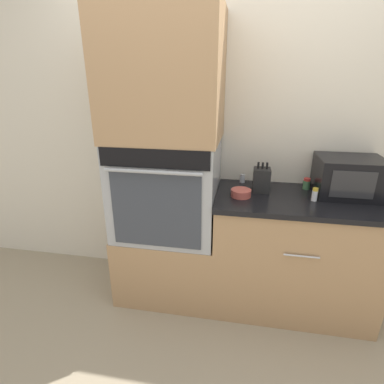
% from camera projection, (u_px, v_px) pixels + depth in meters
% --- Properties ---
extents(ground_plane, '(12.00, 12.00, 0.00)m').
position_uv_depth(ground_plane, '(211.00, 319.00, 2.20)').
color(ground_plane, gray).
extents(wall_back, '(8.00, 0.05, 2.50)m').
position_uv_depth(wall_back, '(224.00, 134.00, 2.33)').
color(wall_back, beige).
rests_on(wall_back, ground_plane).
extents(oven_cabinet_base, '(0.76, 0.60, 0.54)m').
position_uv_depth(oven_cabinet_base, '(169.00, 260.00, 2.44)').
color(oven_cabinet_base, '#A87F56').
rests_on(oven_cabinet_base, ground_plane).
extents(wall_oven, '(0.74, 0.64, 0.71)m').
position_uv_depth(wall_oven, '(167.00, 188.00, 2.21)').
color(wall_oven, '#9EA0A5').
rests_on(wall_oven, oven_cabinet_base).
extents(oven_cabinet_upper, '(0.76, 0.60, 0.83)m').
position_uv_depth(oven_cabinet_upper, '(164.00, 76.00, 1.94)').
color(oven_cabinet_upper, '#A87F56').
rests_on(oven_cabinet_upper, wall_oven).
extents(counter_unit, '(1.14, 0.63, 0.89)m').
position_uv_depth(counter_unit, '(292.00, 253.00, 2.22)').
color(counter_unit, '#A87F56').
rests_on(counter_unit, ground_plane).
extents(microwave, '(0.43, 0.36, 0.26)m').
position_uv_depth(microwave, '(349.00, 177.00, 2.06)').
color(microwave, black).
rests_on(microwave, counter_unit).
extents(knife_block, '(0.12, 0.12, 0.22)m').
position_uv_depth(knife_block, '(261.00, 180.00, 2.14)').
color(knife_block, black).
rests_on(knife_block, counter_unit).
extents(bowl, '(0.14, 0.14, 0.05)m').
position_uv_depth(bowl, '(241.00, 193.00, 2.07)').
color(bowl, '#B24C42').
rests_on(bowl, counter_unit).
extents(condiment_jar_near, '(0.04, 0.04, 0.09)m').
position_uv_depth(condiment_jar_near, '(315.00, 195.00, 1.99)').
color(condiment_jar_near, silver).
rests_on(condiment_jar_near, counter_unit).
extents(condiment_jar_mid, '(0.04, 0.04, 0.07)m').
position_uv_depth(condiment_jar_mid, '(242.00, 178.00, 2.34)').
color(condiment_jar_mid, silver).
rests_on(condiment_jar_mid, counter_unit).
extents(condiment_jar_far, '(0.05, 0.05, 0.08)m').
position_uv_depth(condiment_jar_far, '(307.00, 184.00, 2.20)').
color(condiment_jar_far, '#427047').
rests_on(condiment_jar_far, counter_unit).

